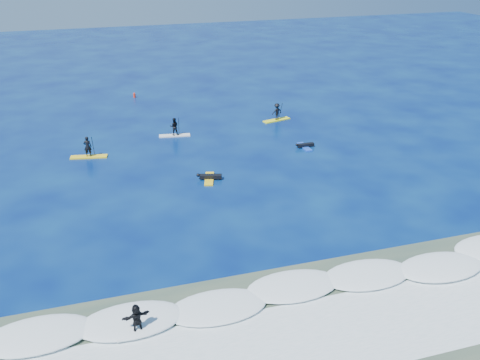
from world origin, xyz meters
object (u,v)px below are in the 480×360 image
object	(u,v)px
sup_paddler_right	(277,113)
sup_paddler_left	(88,150)
sup_paddler_center	(174,128)
marker_buoy	(134,95)
prone_paddler_near	(209,177)
prone_paddler_far	(305,146)
wave_surfer	(137,320)

from	to	relation	value
sup_paddler_right	sup_paddler_left	bearing A→B (deg)	179.63
sup_paddler_center	marker_buoy	world-z (taller)	sup_paddler_center
prone_paddler_near	prone_paddler_far	world-z (taller)	prone_paddler_near
prone_paddler_near	sup_paddler_right	bearing A→B (deg)	-23.51
prone_paddler_near	wave_surfer	distance (m)	16.71
prone_paddler_far	marker_buoy	world-z (taller)	marker_buoy
sup_paddler_right	wave_surfer	distance (m)	31.18
sup_paddler_center	sup_paddler_right	bearing A→B (deg)	17.09
sup_paddler_center	prone_paddler_near	bearing A→B (deg)	-77.31
wave_surfer	marker_buoy	bearing A→B (deg)	73.25
prone_paddler_far	marker_buoy	size ratio (longest dim) A/B	3.22
sup_paddler_left	prone_paddler_near	bearing A→B (deg)	-29.83
wave_surfer	sup_paddler_center	bearing A→B (deg)	65.65
prone_paddler_far	marker_buoy	xyz separation A→B (m)	(-11.61, 19.48, 0.13)
marker_buoy	wave_surfer	bearing A→B (deg)	-96.80
sup_paddler_center	prone_paddler_near	distance (m)	9.89
sup_paddler_left	wave_surfer	bearing A→B (deg)	-76.50
sup_paddler_center	prone_paddler_far	xyz separation A→B (m)	(9.79, -5.95, -0.56)
marker_buoy	sup_paddler_right	bearing A→B (deg)	-45.33
marker_buoy	prone_paddler_far	bearing A→B (deg)	-59.20
sup_paddler_center	marker_buoy	distance (m)	13.66
sup_paddler_left	marker_buoy	world-z (taller)	sup_paddler_left
sup_paddler_right	marker_buoy	xyz separation A→B (m)	(-11.94, 12.08, -0.48)
sup_paddler_right	wave_surfer	world-z (taller)	sup_paddler_right
sup_paddler_right	prone_paddler_near	world-z (taller)	sup_paddler_right
sup_paddler_left	sup_paddler_center	distance (m)	7.99
sup_paddler_left	prone_paddler_near	world-z (taller)	sup_paddler_left
prone_paddler_far	wave_surfer	world-z (taller)	wave_surfer
sup_paddler_right	prone_paddler_near	distance (m)	14.76
prone_paddler_far	wave_surfer	distance (m)	25.01
sup_paddler_left	prone_paddler_near	distance (m)	10.68
prone_paddler_far	wave_surfer	size ratio (longest dim) A/B	0.99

